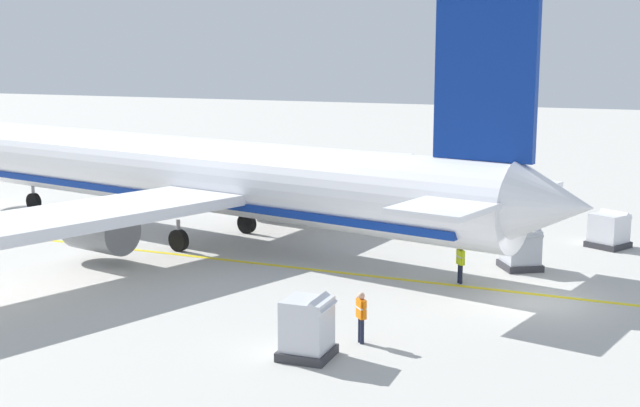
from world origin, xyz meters
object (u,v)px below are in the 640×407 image
cargo_container_far (308,328)px  airliner_foreground (200,176)px  cargo_container_near (521,249)px  crew_loader_right (460,261)px  service_truck_baggage (419,206)px  cargo_container_mid (609,230)px  crew_marshaller (361,313)px

cargo_container_far → airliner_foreground: bearing=42.1°
cargo_container_near → crew_loader_right: bearing=151.5°
cargo_container_far → cargo_container_near: bearing=-16.2°
service_truck_baggage → cargo_container_mid: 10.07m
airliner_foreground → crew_loader_right: 15.20m
airliner_foreground → crew_marshaller: bearing=-131.0°
crew_marshaller → crew_loader_right: bearing=-7.5°
service_truck_baggage → cargo_container_near: 9.31m
service_truck_baggage → crew_loader_right: (-9.86, -4.89, -0.40)m
airliner_foreground → crew_marshaller: size_ratio=23.16×
airliner_foreground → cargo_container_mid: airliner_foreground is taller
service_truck_baggage → cargo_container_far: bearing=-172.7°
crew_marshaller → crew_loader_right: crew_marshaller is taller
cargo_container_far → crew_marshaller: cargo_container_far is taller
cargo_container_near → crew_loader_right: (-3.50, 1.90, 0.06)m
airliner_foreground → crew_marshaller: (-11.78, -13.55, -2.33)m
service_truck_baggage → airliner_foreground: bearing=125.0°
airliner_foreground → crew_loader_right: bearing=-101.4°
service_truck_baggage → crew_loader_right: service_truck_baggage is taller
airliner_foreground → crew_marshaller: 18.11m
service_truck_baggage → crew_marshaller: bearing=-168.7°
cargo_container_mid → airliner_foreground: bearing=108.8°
service_truck_baggage → crew_marshaller: 19.04m
cargo_container_near → crew_loader_right: size_ratio=1.36×
service_truck_baggage → cargo_container_near: bearing=-133.1°
crew_marshaller → crew_loader_right: size_ratio=1.06×
airliner_foreground → cargo_container_mid: size_ratio=17.79×
cargo_container_near → crew_marshaller: size_ratio=1.29×
crew_marshaller → airliner_foreground: bearing=49.0°
airliner_foreground → service_truck_baggage: airliner_foreground is taller
cargo_container_far → service_truck_baggage: bearing=7.3°
cargo_container_mid → crew_loader_right: 11.04m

